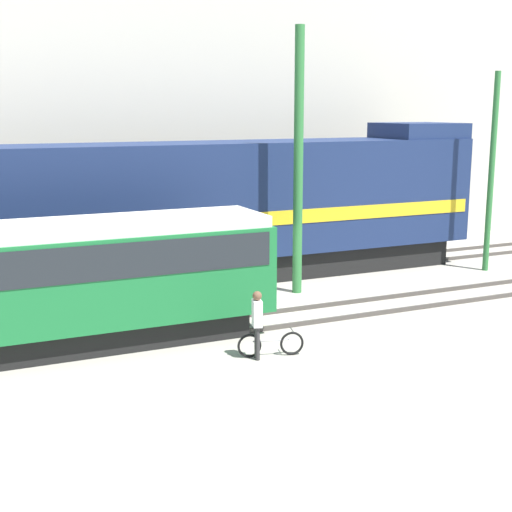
# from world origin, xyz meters

# --- Properties ---
(ground_plane) EXTENTS (120.00, 120.00, 0.00)m
(ground_plane) POSITION_xyz_m (0.00, 0.00, 0.00)
(ground_plane) COLOR #9E998C
(track_near) EXTENTS (60.00, 1.50, 0.14)m
(track_near) POSITION_xyz_m (0.00, -1.67, 0.07)
(track_near) COLOR #47423D
(track_near) RESTS_ON ground
(track_far) EXTENTS (60.00, 1.50, 0.14)m
(track_far) POSITION_xyz_m (0.00, 3.85, 0.07)
(track_far) COLOR #47423D
(track_far) RESTS_ON ground
(building_backdrop) EXTENTS (38.56, 6.00, 13.56)m
(building_backdrop) POSITION_xyz_m (0.00, 11.02, 6.78)
(building_backdrop) COLOR beige
(building_backdrop) RESTS_ON ground
(freight_locomotive) EXTENTS (20.38, 3.04, 5.61)m
(freight_locomotive) POSITION_xyz_m (0.08, 3.85, 2.62)
(freight_locomotive) COLOR black
(freight_locomotive) RESTS_ON ground
(streetcar) EXTENTS (11.71, 2.54, 3.35)m
(streetcar) POSITION_xyz_m (-6.80, -1.67, 1.92)
(streetcar) COLOR black
(streetcar) RESTS_ON ground
(bicycle) EXTENTS (1.67, 0.59, 0.68)m
(bicycle) POSITION_xyz_m (-1.80, -4.34, 0.31)
(bicycle) COLOR black
(bicycle) RESTS_ON ground
(person) EXTENTS (0.30, 0.40, 1.76)m
(person) POSITION_xyz_m (-2.20, -4.38, 1.08)
(person) COLOR #333333
(person) RESTS_ON ground
(utility_pole_left) EXTENTS (0.32, 0.32, 8.78)m
(utility_pole_left) POSITION_xyz_m (1.78, 1.09, 4.39)
(utility_pole_left) COLOR #2D7238
(utility_pole_left) RESTS_ON ground
(utility_pole_center) EXTENTS (0.22, 0.22, 7.53)m
(utility_pole_center) POSITION_xyz_m (10.03, 1.09, 3.76)
(utility_pole_center) COLOR #2D7238
(utility_pole_center) RESTS_ON ground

